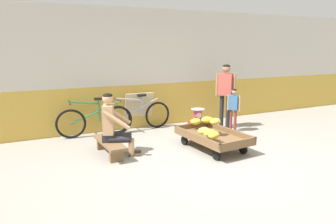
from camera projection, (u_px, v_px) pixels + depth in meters
ground_plane at (223, 167)px, 5.20m from camera, size 80.00×80.00×0.00m
back_wall at (148, 69)px, 7.71m from camera, size 16.00×0.30×2.81m
banana_cart at (213, 137)px, 6.06m from camera, size 0.96×1.50×0.36m
banana_pile at (207, 126)px, 6.05m from camera, size 0.79×1.30×0.25m
low_bench at (109, 144)px, 5.74m from camera, size 0.35×1.11×0.27m
vendor_seated at (114, 125)px, 5.67m from camera, size 0.74×0.61×1.14m
plastic_crate at (197, 128)px, 7.07m from camera, size 0.36×0.28×0.30m
weighing_scale at (198, 115)px, 7.00m from camera, size 0.30×0.30×0.29m
bicycle_near_left at (95, 121)px, 6.91m from camera, size 1.66×0.48×0.86m
bicycle_far_left at (138, 116)px, 7.38m from camera, size 1.66×0.48×0.86m
sign_board at (139, 110)px, 7.61m from camera, size 0.70×0.27×0.87m
customer_adult at (226, 89)px, 7.49m from camera, size 0.35×0.41×1.53m
customer_child at (234, 105)px, 7.23m from camera, size 0.22×0.28×1.00m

